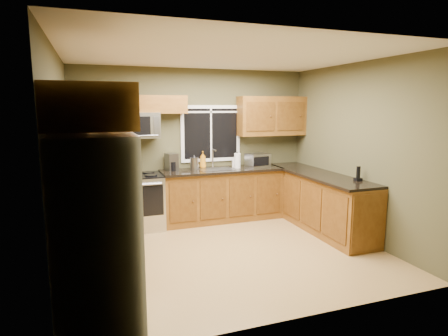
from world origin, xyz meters
TOP-DOWN VIEW (x-y plane):
  - floor at (0.00, 0.00)m, footprint 4.20×4.20m
  - ceiling at (0.00, 0.00)m, footprint 4.20×4.20m
  - back_wall at (0.00, 1.80)m, footprint 4.20×0.00m
  - front_wall at (0.00, -1.80)m, footprint 4.20×0.00m
  - left_wall at (-2.10, 0.00)m, footprint 0.00×3.60m
  - right_wall at (2.10, 0.00)m, footprint 0.00×3.60m
  - window at (0.30, 1.78)m, footprint 1.12×0.03m
  - base_cabinets_left at (-1.80, 0.48)m, footprint 0.60×2.65m
  - countertop_left at (-1.78, 0.48)m, footprint 0.65×2.65m
  - base_cabinets_back at (0.42, 1.50)m, footprint 2.17×0.60m
  - countertop_back at (0.42, 1.48)m, footprint 2.17×0.65m
  - base_cabinets_peninsula at (1.80, 0.54)m, footprint 0.60×2.52m
  - countertop_peninsula at (1.78, 0.55)m, footprint 0.65×2.50m
  - upper_cabinets_left at (-1.94, 0.48)m, footprint 0.33×2.65m
  - upper_cabinets_back_left at (-0.85, 1.64)m, footprint 1.30×0.33m
  - upper_cabinets_back_right at (1.45, 1.64)m, footprint 1.30×0.33m
  - upper_cabinet_over_fridge at (-1.74, -1.30)m, footprint 0.72×0.90m
  - refrigerator at (-1.74, -1.30)m, footprint 0.74×0.90m
  - range at (-1.05, 1.47)m, footprint 0.76×0.69m
  - microwave at (-1.05, 1.61)m, footprint 0.76×0.41m
  - sink at (0.30, 1.49)m, footprint 0.60×0.42m
  - toaster_oven at (1.11, 1.48)m, footprint 0.44×0.37m
  - coffee_maker at (-0.46, 1.64)m, footprint 0.22×0.27m
  - kettle at (-0.08, 1.54)m, footprint 0.16×0.16m
  - paper_towel_roll at (0.70, 1.47)m, footprint 0.14×0.14m
  - soap_bottle_a at (0.12, 1.70)m, footprint 0.13×0.13m
  - soap_bottle_b at (0.69, 1.57)m, footprint 0.11×0.11m
  - soap_bottle_c at (-0.03, 1.66)m, footprint 0.13×0.13m
  - cordless_phone at (1.98, -0.21)m, footprint 0.11×0.11m

SIDE VIEW (x-z plane):
  - floor at x=0.00m, z-range 0.00..0.00m
  - base_cabinets_peninsula at x=1.80m, z-range 0.00..0.90m
  - base_cabinets_left at x=-1.80m, z-range 0.00..0.90m
  - base_cabinets_back at x=0.42m, z-range 0.00..0.90m
  - range at x=-1.05m, z-range 0.00..0.94m
  - refrigerator at x=-1.74m, z-range 0.00..1.80m
  - countertop_left at x=-1.78m, z-range 0.90..0.94m
  - countertop_back at x=0.42m, z-range 0.90..0.94m
  - countertop_peninsula at x=1.78m, z-range 0.90..0.94m
  - sink at x=0.30m, z-range 0.77..1.13m
  - cordless_phone at x=1.98m, z-range 0.90..1.11m
  - soap_bottle_c at x=-0.03m, z-range 0.94..1.10m
  - soap_bottle_b at x=0.69m, z-range 0.94..1.15m
  - kettle at x=-0.08m, z-range 0.93..1.20m
  - toaster_oven at x=1.11m, z-range 0.94..1.19m
  - paper_towel_roll at x=0.70m, z-range 0.93..1.22m
  - coffee_maker at x=-0.46m, z-range 0.93..1.22m
  - soap_bottle_a at x=0.12m, z-range 0.94..1.24m
  - back_wall at x=0.00m, z-range -0.75..3.45m
  - front_wall at x=0.00m, z-range -0.75..3.45m
  - left_wall at x=-2.10m, z-range -0.45..3.15m
  - right_wall at x=2.10m, z-range -0.45..3.15m
  - window at x=0.30m, z-range 1.04..2.06m
  - microwave at x=-1.05m, z-range 1.52..1.94m
  - upper_cabinets_left at x=-1.94m, z-range 1.50..2.22m
  - upper_cabinets_back_right at x=1.45m, z-range 1.50..2.22m
  - upper_cabinet_over_fridge at x=-1.74m, z-range 1.84..2.22m
  - upper_cabinets_back_left at x=-0.85m, z-range 1.92..2.22m
  - ceiling at x=0.00m, z-range 2.70..2.70m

